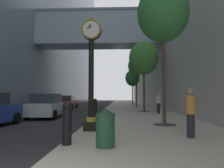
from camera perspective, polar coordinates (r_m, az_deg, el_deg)
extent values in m
plane|color=#262628|center=(30.32, -1.10, -6.19)|extent=(110.00, 110.00, 0.00)
cube|color=#ADA593|center=(33.29, 4.63, -5.80)|extent=(6.29, 80.00, 0.14)
cube|color=#93A8B7|center=(24.84, -3.33, 14.04)|extent=(14.30, 3.20, 3.56)
cube|color=gray|center=(25.47, -3.31, 18.11)|extent=(14.30, 3.40, 0.24)
cube|color=#B7B2A8|center=(36.47, 17.11, 16.03)|extent=(9.00, 80.00, 27.03)
cube|color=black|center=(8.86, -5.69, -11.15)|extent=(0.55, 0.55, 0.35)
cylinder|color=gold|center=(8.82, -5.68, -9.45)|extent=(0.39, 0.38, 0.18)
cylinder|color=black|center=(8.80, -5.62, 1.55)|extent=(0.22, 0.22, 3.20)
cylinder|color=black|center=(9.20, -5.55, 14.19)|extent=(0.84, 0.28, 0.84)
torus|color=gold|center=(9.05, -5.68, 14.48)|extent=(0.82, 0.05, 0.82)
cylinder|color=white|center=(9.06, -5.68, 14.47)|extent=(0.69, 0.01, 0.69)
cylinder|color=white|center=(9.34, -5.42, 13.92)|extent=(0.69, 0.01, 0.69)
sphere|color=gold|center=(9.36, -5.53, 17.07)|extent=(0.16, 0.16, 0.16)
cube|color=black|center=(9.08, -5.90, 14.95)|extent=(0.09, 0.01, 0.17)
cube|color=black|center=(9.09, -6.21, 15.08)|extent=(0.19, 0.01, 0.22)
cylinder|color=black|center=(6.34, -12.00, -11.17)|extent=(0.27, 0.27, 1.02)
sphere|color=black|center=(6.28, -11.93, -5.87)|extent=(0.29, 0.29, 0.29)
cylinder|color=black|center=(12.94, -4.61, -7.17)|extent=(0.27, 0.27, 1.02)
sphere|color=black|center=(12.92, -4.60, -4.58)|extent=(0.29, 0.29, 0.29)
cylinder|color=#333335|center=(10.80, 13.91, -10.53)|extent=(1.10, 1.10, 0.02)
cylinder|color=#4C3D2D|center=(10.76, 13.74, 1.66)|extent=(0.18, 0.18, 4.60)
ellipsoid|color=#387F3D|center=(11.50, 13.51, 18.05)|extent=(2.56, 2.56, 2.94)
cylinder|color=#333335|center=(19.48, 8.61, -7.32)|extent=(1.10, 1.10, 0.02)
cylinder|color=#4C3D2D|center=(19.44, 8.56, -1.66)|extent=(0.18, 0.18, 3.87)
ellipsoid|color=#428438|center=(19.74, 8.49, 6.90)|extent=(2.67, 2.67, 3.07)
cylinder|color=#333335|center=(28.24, 6.61, -6.08)|extent=(1.10, 1.10, 0.02)
cylinder|color=brown|center=(28.22, 6.58, -1.45)|extent=(0.18, 0.18, 4.58)
ellipsoid|color=#428438|center=(28.49, 6.54, 4.83)|extent=(2.20, 2.20, 2.53)
cylinder|color=#333335|center=(37.02, 5.56, -5.42)|extent=(1.10, 1.10, 0.02)
cylinder|color=#4C3D2D|center=(37.00, 5.54, -2.63)|extent=(0.18, 0.18, 3.63)
ellipsoid|color=#23602D|center=(37.13, 5.52, 1.61)|extent=(2.49, 2.49, 2.86)
cylinder|color=#234C33|center=(5.96, -1.80, -12.25)|extent=(0.52, 0.52, 0.92)
cone|color=#183523|center=(5.90, -1.79, -7.35)|extent=(0.53, 0.53, 0.16)
cylinder|color=#23232D|center=(7.73, 20.39, -10.50)|extent=(0.29, 0.29, 0.78)
cylinder|color=#B77A33|center=(7.67, 20.28, -5.25)|extent=(0.38, 0.38, 0.63)
sphere|color=#9E7556|center=(7.67, 20.22, -2.00)|extent=(0.24, 0.24, 0.24)
cylinder|color=#23232D|center=(17.56, 12.37, -6.41)|extent=(0.34, 0.34, 0.83)
cylinder|color=silver|center=(17.54, 12.34, -3.97)|extent=(0.45, 0.45, 0.67)
sphere|color=tan|center=(17.54, 12.33, -2.46)|extent=(0.25, 0.25, 0.25)
cube|color=#AD191E|center=(26.77, -11.89, -5.20)|extent=(1.82, 4.26, 0.78)
cube|color=#282D38|center=(26.55, -11.98, -3.74)|extent=(1.58, 2.40, 0.63)
cylinder|color=black|center=(28.39, -12.96, -5.66)|extent=(0.23, 0.64, 0.64)
cylinder|color=black|center=(28.01, -9.47, -5.73)|extent=(0.23, 0.64, 0.64)
cylinder|color=black|center=(25.61, -14.55, -5.90)|extent=(0.23, 0.64, 0.64)
cylinder|color=black|center=(25.19, -10.70, -5.99)|extent=(0.23, 0.64, 0.64)
cube|color=#B7BABF|center=(15.86, -16.96, -6.39)|extent=(1.90, 4.05, 0.83)
cube|color=#282D38|center=(15.64, -17.14, -3.75)|extent=(1.64, 2.28, 0.68)
cylinder|color=black|center=(17.45, -18.45, -7.10)|extent=(0.24, 0.65, 0.64)
cylinder|color=black|center=(16.95, -12.63, -7.31)|extent=(0.24, 0.65, 0.64)
cylinder|color=black|center=(14.91, -21.93, -7.71)|extent=(0.24, 0.65, 0.64)
cylinder|color=black|center=(14.32, -15.18, -8.03)|extent=(0.24, 0.65, 0.64)
cylinder|color=black|center=(12.97, -24.27, -8.35)|extent=(0.24, 0.65, 0.64)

